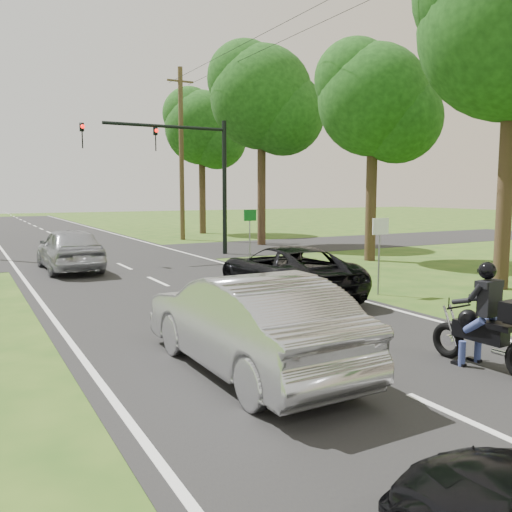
# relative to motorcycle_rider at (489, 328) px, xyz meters

# --- Properties ---
(ground) EXTENTS (140.00, 140.00, 0.00)m
(ground) POSITION_rel_motorcycle_rider_xyz_m (-1.89, 2.80, -0.70)
(ground) COLOR #284B15
(ground) RESTS_ON ground
(road) EXTENTS (8.00, 100.00, 0.01)m
(road) POSITION_rel_motorcycle_rider_xyz_m (-1.89, 12.80, -0.69)
(road) COLOR black
(road) RESTS_ON ground
(cross_road) EXTENTS (60.00, 7.00, 0.01)m
(cross_road) POSITION_rel_motorcycle_rider_xyz_m (-1.89, 18.80, -0.69)
(cross_road) COLOR black
(cross_road) RESTS_ON ground
(motorcycle_rider) EXTENTS (0.58, 2.05, 1.77)m
(motorcycle_rider) POSITION_rel_motorcycle_rider_xyz_m (0.00, 0.00, 0.00)
(motorcycle_rider) COLOR black
(motorcycle_rider) RESTS_ON ground
(dark_suv) EXTENTS (2.63, 5.15, 1.39)m
(dark_suv) POSITION_rel_motorcycle_rider_xyz_m (0.43, 6.80, 0.01)
(dark_suv) COLOR black
(dark_suv) RESTS_ON road
(silver_sedan) EXTENTS (1.75, 4.80, 1.57)m
(silver_sedan) POSITION_rel_motorcycle_rider_xyz_m (-3.39, 1.80, 0.10)
(silver_sedan) COLOR #ABAAAF
(silver_sedan) RESTS_ON road
(silver_suv) EXTENTS (1.88, 4.64, 1.58)m
(silver_suv) POSITION_rel_motorcycle_rider_xyz_m (-3.90, 14.62, 0.11)
(silver_suv) COLOR #A3A5AB
(silver_suv) RESTS_ON road
(traffic_signal) EXTENTS (6.38, 0.44, 6.00)m
(traffic_signal) POSITION_rel_motorcycle_rider_xyz_m (1.44, 16.79, 3.44)
(traffic_signal) COLOR black
(traffic_signal) RESTS_ON ground
(utility_pole_far) EXTENTS (1.60, 0.28, 10.00)m
(utility_pole_far) POSITION_rel_motorcycle_rider_xyz_m (4.31, 24.80, 4.39)
(utility_pole_far) COLOR brown
(utility_pole_far) RESTS_ON ground
(sign_white) EXTENTS (0.55, 0.07, 2.12)m
(sign_white) POSITION_rel_motorcycle_rider_xyz_m (2.81, 5.78, 0.90)
(sign_white) COLOR slate
(sign_white) RESTS_ON ground
(sign_green) EXTENTS (0.55, 0.07, 2.12)m
(sign_green) POSITION_rel_motorcycle_rider_xyz_m (3.01, 13.78, 0.90)
(sign_green) COLOR slate
(sign_green) RESTS_ON ground
(tree_row_c) EXTENTS (4.80, 4.65, 8.76)m
(tree_row_c) POSITION_rel_motorcycle_rider_xyz_m (7.86, 11.60, 5.54)
(tree_row_c) COLOR #332316
(tree_row_c) RESTS_ON ground
(tree_row_d) EXTENTS (5.76, 5.58, 10.45)m
(tree_row_d) POSITION_rel_motorcycle_rider_xyz_m (7.21, 19.55, 6.74)
(tree_row_d) COLOR #332316
(tree_row_d) RESTS_ON ground
(tree_row_e) EXTENTS (5.28, 5.12, 9.61)m
(tree_row_e) POSITION_rel_motorcycle_rider_xyz_m (7.58, 28.57, 6.14)
(tree_row_e) COLOR #332316
(tree_row_e) RESTS_ON ground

